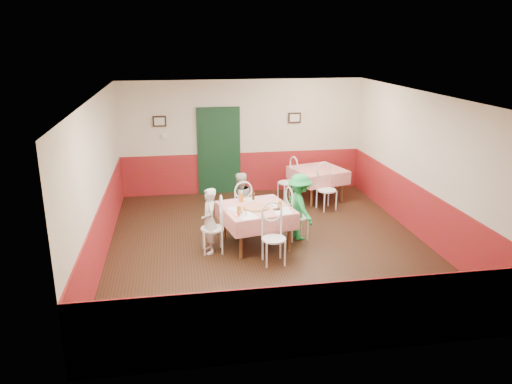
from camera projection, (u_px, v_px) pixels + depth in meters
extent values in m
plane|color=black|center=(268.00, 245.00, 9.47)|extent=(7.00, 7.00, 0.00)
plane|color=white|center=(270.00, 96.00, 8.63)|extent=(7.00, 7.00, 0.00)
cube|color=beige|center=(243.00, 137.00, 12.35)|extent=(6.00, 0.10, 2.80)
cube|color=beige|center=(325.00, 252.00, 5.75)|extent=(6.00, 0.10, 2.80)
cube|color=beige|center=(98.00, 181.00, 8.59)|extent=(0.10, 7.00, 2.80)
cube|color=beige|center=(423.00, 167.00, 9.52)|extent=(0.10, 7.00, 2.80)
cube|color=maroon|center=(243.00, 172.00, 12.60)|extent=(6.00, 0.03, 1.00)
cube|color=maroon|center=(322.00, 320.00, 6.04)|extent=(6.00, 0.03, 1.00)
cube|color=maroon|center=(104.00, 230.00, 8.86)|extent=(0.03, 7.00, 1.00)
cube|color=maroon|center=(418.00, 211.00, 9.78)|extent=(0.03, 7.00, 1.00)
cube|color=black|center=(219.00, 152.00, 12.31)|extent=(0.96, 0.06, 2.10)
cube|color=black|center=(159.00, 121.00, 11.86)|extent=(0.32, 0.03, 0.26)
cube|color=black|center=(295.00, 118.00, 12.37)|extent=(0.32, 0.03, 0.26)
cube|color=white|center=(165.00, 136.00, 11.98)|extent=(0.10, 0.03, 0.10)
cube|color=red|center=(256.00, 226.00, 9.35)|extent=(1.44, 1.44, 0.77)
cube|color=red|center=(317.00, 184.00, 12.02)|extent=(1.39, 1.39, 0.77)
cylinder|color=#B74723|center=(256.00, 207.00, 9.17)|extent=(0.55, 0.55, 0.03)
cylinder|color=white|center=(234.00, 209.00, 9.10)|extent=(0.30, 0.30, 0.01)
cylinder|color=white|center=(277.00, 204.00, 9.37)|extent=(0.30, 0.30, 0.01)
cylinder|color=white|center=(249.00, 200.00, 9.60)|extent=(0.30, 0.30, 0.01)
cylinder|color=#BF7219|center=(239.00, 210.00, 8.85)|extent=(0.09, 0.09, 0.14)
cylinder|color=#BF7219|center=(280.00, 205.00, 9.12)|extent=(0.09, 0.09, 0.14)
cylinder|color=#BF7219|center=(241.00, 198.00, 9.51)|extent=(0.10, 0.10, 0.15)
cylinder|color=#381C0A|center=(253.00, 196.00, 9.57)|extent=(0.06, 0.06, 0.19)
cylinder|color=silver|center=(242.00, 215.00, 8.70)|extent=(0.04, 0.04, 0.09)
cylinder|color=silver|center=(246.00, 215.00, 8.71)|extent=(0.04, 0.04, 0.09)
cylinder|color=#B23319|center=(239.00, 214.00, 8.73)|extent=(0.04, 0.04, 0.09)
cube|color=white|center=(247.00, 216.00, 8.78)|extent=(0.42, 0.48, 0.00)
cube|color=white|center=(282.00, 211.00, 9.04)|extent=(0.30, 0.40, 0.00)
cube|color=black|center=(277.00, 209.00, 9.07)|extent=(0.13, 0.11, 0.02)
imported|color=gray|center=(209.00, 221.00, 8.97)|extent=(0.32, 0.46, 1.21)
imported|color=gray|center=(240.00, 201.00, 10.09)|extent=(0.72, 0.66, 1.19)
imported|color=gray|center=(300.00, 207.00, 9.58)|extent=(0.67, 0.93, 1.30)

